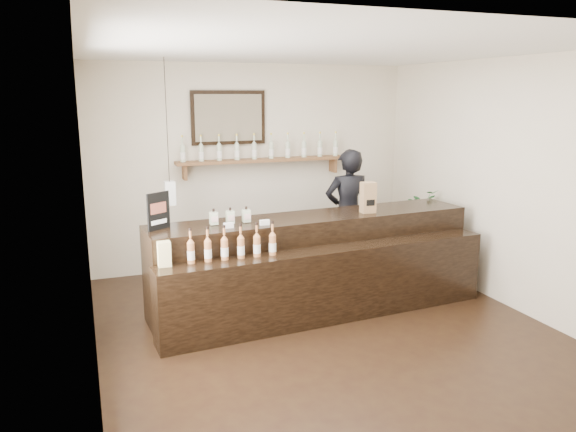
# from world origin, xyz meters

# --- Properties ---
(ground) EXTENTS (5.00, 5.00, 0.00)m
(ground) POSITION_xyz_m (0.00, 0.00, 0.00)
(ground) COLOR black
(ground) RESTS_ON ground
(room_shell) EXTENTS (5.00, 5.00, 5.00)m
(room_shell) POSITION_xyz_m (0.00, 0.00, 1.70)
(room_shell) COLOR beige
(room_shell) RESTS_ON ground
(back_wall_decor) EXTENTS (2.66, 0.96, 1.69)m
(back_wall_decor) POSITION_xyz_m (-0.16, 2.37, 1.76)
(back_wall_decor) COLOR brown
(back_wall_decor) RESTS_ON ground
(counter) EXTENTS (3.80, 1.26, 1.22)m
(counter) POSITION_xyz_m (0.16, 0.56, 0.49)
(counter) COLOR black
(counter) RESTS_ON ground
(promo_sign) EXTENTS (0.24, 0.16, 0.38)m
(promo_sign) POSITION_xyz_m (-1.56, 0.64, 1.24)
(promo_sign) COLOR black
(promo_sign) RESTS_ON counter
(paper_bag) EXTENTS (0.17, 0.13, 0.36)m
(paper_bag) POSITION_xyz_m (0.81, 0.64, 1.23)
(paper_bag) COLOR #8E6744
(paper_bag) RESTS_ON counter
(tape_dispenser) EXTENTS (0.13, 0.09, 0.11)m
(tape_dispenser) POSITION_xyz_m (0.83, 0.68, 1.09)
(tape_dispenser) COLOR #1931AF
(tape_dispenser) RESTS_ON counter
(side_cabinet) EXTENTS (0.45, 0.55, 0.70)m
(side_cabinet) POSITION_xyz_m (2.00, 1.33, 0.35)
(side_cabinet) COLOR brown
(side_cabinet) RESTS_ON ground
(potted_plant) EXTENTS (0.45, 0.41, 0.44)m
(potted_plant) POSITION_xyz_m (2.00, 1.33, 0.92)
(potted_plant) COLOR #286430
(potted_plant) RESTS_ON side_cabinet
(shopkeeper) EXTENTS (0.75, 0.54, 1.92)m
(shopkeeper) POSITION_xyz_m (1.01, 1.55, 0.96)
(shopkeeper) COLOR black
(shopkeeper) RESTS_ON ground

